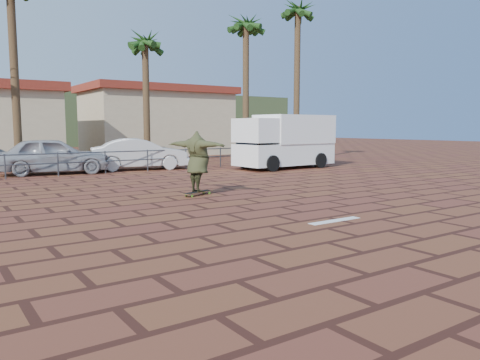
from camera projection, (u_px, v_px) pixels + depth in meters
The scene contains 13 objects.
ground at pixel (276, 216), 10.85m from camera, with size 120.00×120.00×0.00m, color #5F2B1F.
paint_stripe at pixel (335, 221), 10.26m from camera, with size 1.40×0.22×0.01m, color white.
guardrail at pixel (105, 158), 20.61m from camera, with size 24.06×0.06×1.00m.
palm_center at pixel (145, 45), 24.80m from camera, with size 2.40×2.40×7.75m.
palm_right at pixel (246, 29), 26.52m from camera, with size 2.40×2.40×9.05m.
palm_far_right at pixel (298, 16), 27.28m from camera, with size 2.40×2.40×10.05m.
building_east at pixel (157, 120), 34.73m from camera, with size 10.60×6.60×5.00m.
longboard at pixel (198, 192), 14.06m from camera, with size 1.16×0.62×0.11m.
skateboarder at pixel (198, 162), 13.96m from camera, with size 2.24×0.61×1.82m, color #393C20.
campervan at pixel (285, 140), 23.30m from camera, with size 5.20×2.45×2.64m.
car_silver at pixel (53, 156), 20.46m from camera, with size 1.90×4.73×1.61m, color #A8AAAF.
car_white at pixel (140, 154), 22.56m from camera, with size 1.59×4.55×1.50m, color silver.
street_sign at pixel (291, 136), 26.55m from camera, with size 0.44×0.12×2.19m.
Camera 1 is at (-6.73, -8.34, 2.05)m, focal length 35.00 mm.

